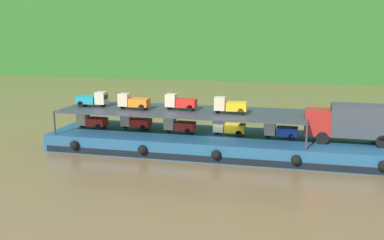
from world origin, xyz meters
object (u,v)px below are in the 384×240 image
object	(u,v)px
mini_truck_lower_fore	(229,127)
mini_truck_upper_fore	(180,102)
mini_truck_upper_mid	(133,102)
cargo_barge	(224,144)
mini_truck_upper_bow	(230,105)
mini_truck_lower_stern	(92,121)
mini_truck_upper_stern	(93,99)
mini_truck_lower_mid	(179,125)
mini_truck_lower_bow	(280,130)
covered_lorry	(352,122)
mini_truck_lower_aft	(135,122)

from	to	relation	value
mini_truck_lower_fore	mini_truck_upper_fore	size ratio (longest dim) A/B	0.99
mini_truck_upper_mid	cargo_barge	bearing A→B (deg)	2.32
mini_truck_lower_fore	mini_truck_upper_mid	size ratio (longest dim) A/B	1.00
mini_truck_upper_fore	mini_truck_upper_bow	world-z (taller)	same
mini_truck_lower_stern	mini_truck_upper_fore	world-z (taller)	mini_truck_upper_fore
mini_truck_upper_stern	mini_truck_upper_mid	xyz separation A→B (m)	(4.11, -0.41, 0.00)
mini_truck_lower_mid	mini_truck_lower_bow	size ratio (longest dim) A/B	1.00
covered_lorry	mini_truck_upper_mid	world-z (taller)	mini_truck_upper_mid
covered_lorry	mini_truck_lower_bow	xyz separation A→B (m)	(-5.55, 0.15, -1.00)
cargo_barge	mini_truck_upper_bow	world-z (taller)	mini_truck_upper_bow
mini_truck_lower_mid	mini_truck_lower_bow	xyz separation A→B (m)	(8.77, -0.01, 0.00)
mini_truck_lower_bow	mini_truck_upper_stern	distance (m)	17.10
mini_truck_lower_aft	mini_truck_upper_fore	xyz separation A→B (m)	(4.29, -0.10, 2.00)
mini_truck_upper_stern	cargo_barge	bearing A→B (deg)	-0.38
mini_truck_lower_bow	mini_truck_upper_bow	xyz separation A→B (m)	(-4.25, -0.36, 2.00)
mini_truck_lower_fore	mini_truck_upper_bow	size ratio (longest dim) A/B	0.98
mini_truck_lower_bow	mini_truck_upper_mid	size ratio (longest dim) A/B	1.01
covered_lorry	mini_truck_lower_aft	world-z (taller)	covered_lorry
mini_truck_lower_stern	mini_truck_upper_mid	size ratio (longest dim) A/B	1.01
cargo_barge	mini_truck_lower_fore	bearing A→B (deg)	30.43
mini_truck_lower_stern	mini_truck_upper_stern	distance (m)	2.01
cargo_barge	mini_truck_upper_mid	bearing A→B (deg)	-177.68
mini_truck_upper_mid	mini_truck_upper_stern	bearing A→B (deg)	174.28
mini_truck_lower_aft	mini_truck_upper_fore	size ratio (longest dim) A/B	1.01
cargo_barge	mini_truck_lower_stern	world-z (taller)	mini_truck_lower_stern
mini_truck_lower_fore	mini_truck_upper_stern	distance (m)	12.75
mini_truck_lower_fore	mini_truck_lower_bow	distance (m)	4.39
covered_lorry	mini_truck_upper_mid	size ratio (longest dim) A/B	2.86
covered_lorry	mini_truck_lower_fore	distance (m)	10.00
mini_truck_lower_stern	mini_truck_lower_aft	bearing A→B (deg)	7.27
covered_lorry	mini_truck_upper_stern	size ratio (longest dim) A/B	2.85
covered_lorry	mini_truck_lower_mid	xyz separation A→B (m)	(-14.33, 0.16, -1.00)
mini_truck_lower_mid	mini_truck_upper_mid	xyz separation A→B (m)	(-4.10, -0.38, 2.00)
mini_truck_upper_stern	mini_truck_lower_mid	bearing A→B (deg)	-0.19
cargo_barge	mini_truck_upper_mid	size ratio (longest dim) A/B	11.09
mini_truck_upper_mid	mini_truck_upper_bow	xyz separation A→B (m)	(8.63, 0.01, 0.00)
mini_truck_lower_fore	mini_truck_upper_bow	distance (m)	2.07
mini_truck_upper_mid	mini_truck_lower_mid	bearing A→B (deg)	5.35
mini_truck_lower_fore	mini_truck_upper_mid	xyz separation A→B (m)	(-8.48, -0.53, 2.00)
mini_truck_upper_mid	mini_truck_upper_fore	world-z (taller)	same
mini_truck_lower_aft	mini_truck_lower_fore	xyz separation A→B (m)	(8.63, -0.28, 0.00)
mini_truck_lower_aft	mini_truck_lower_bow	distance (m)	13.03
mini_truck_lower_aft	mini_truck_upper_fore	bearing A→B (deg)	-1.40
cargo_barge	mini_truck_lower_bow	world-z (taller)	mini_truck_lower_bow
cargo_barge	mini_truck_lower_mid	world-z (taller)	mini_truck_lower_mid
mini_truck_lower_fore	mini_truck_upper_mid	bearing A→B (deg)	-176.44
mini_truck_upper_mid	mini_truck_upper_bow	world-z (taller)	same
covered_lorry	mini_truck_lower_fore	bearing A→B (deg)	178.23
cargo_barge	mini_truck_lower_stern	distance (m)	12.49
mini_truck_lower_bow	mini_truck_upper_mid	xyz separation A→B (m)	(-12.88, -0.37, 2.00)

